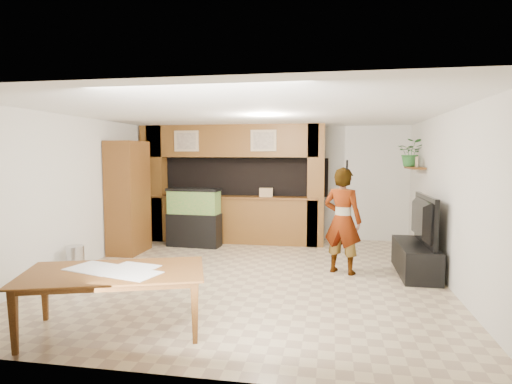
% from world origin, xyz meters
% --- Properties ---
extents(floor, '(6.50, 6.50, 0.00)m').
position_xyz_m(floor, '(0.00, 0.00, 0.00)').
color(floor, tan).
rests_on(floor, ground).
extents(ceiling, '(6.50, 6.50, 0.00)m').
position_xyz_m(ceiling, '(0.00, 0.00, 2.60)').
color(ceiling, white).
rests_on(ceiling, wall_back).
extents(wall_back, '(6.00, 0.00, 6.00)m').
position_xyz_m(wall_back, '(0.00, 3.25, 1.30)').
color(wall_back, beige).
rests_on(wall_back, floor).
extents(wall_left, '(0.00, 6.50, 6.50)m').
position_xyz_m(wall_left, '(-3.00, 0.00, 1.30)').
color(wall_left, beige).
rests_on(wall_left, floor).
extents(wall_right, '(0.00, 6.50, 6.50)m').
position_xyz_m(wall_right, '(3.00, 0.00, 1.30)').
color(wall_right, beige).
rests_on(wall_right, floor).
extents(partition, '(4.20, 0.99, 2.60)m').
position_xyz_m(partition, '(-0.95, 2.64, 1.31)').
color(partition, brown).
rests_on(partition, floor).
extents(wall_clock, '(0.05, 0.25, 0.25)m').
position_xyz_m(wall_clock, '(-2.97, 1.00, 1.90)').
color(wall_clock, black).
rests_on(wall_clock, wall_left).
extents(wall_shelf, '(0.25, 0.90, 0.04)m').
position_xyz_m(wall_shelf, '(2.85, 1.95, 1.70)').
color(wall_shelf, brown).
rests_on(wall_shelf, wall_right).
extents(pantry_cabinet, '(0.55, 0.91, 2.22)m').
position_xyz_m(pantry_cabinet, '(-2.70, 1.17, 1.11)').
color(pantry_cabinet, brown).
rests_on(pantry_cabinet, floor).
extents(trash_can, '(0.28, 0.28, 0.51)m').
position_xyz_m(trash_can, '(-2.73, -0.62, 0.25)').
color(trash_can, '#B2B2B7').
rests_on(trash_can, floor).
extents(aquarium, '(1.12, 0.42, 1.24)m').
position_xyz_m(aquarium, '(-1.60, 1.95, 0.61)').
color(aquarium, black).
rests_on(aquarium, floor).
extents(tv_stand, '(0.55, 1.51, 0.50)m').
position_xyz_m(tv_stand, '(2.65, 0.54, 0.25)').
color(tv_stand, black).
rests_on(tv_stand, floor).
extents(television, '(0.20, 1.39, 0.80)m').
position_xyz_m(television, '(2.65, 0.54, 0.90)').
color(television, black).
rests_on(television, tv_stand).
extents(photo_frame, '(0.03, 0.15, 0.20)m').
position_xyz_m(photo_frame, '(2.85, 1.78, 1.82)').
color(photo_frame, tan).
rests_on(photo_frame, wall_shelf).
extents(potted_plant, '(0.59, 0.55, 0.54)m').
position_xyz_m(potted_plant, '(2.82, 2.21, 1.99)').
color(potted_plant, '#27632A').
rests_on(potted_plant, wall_shelf).
extents(person, '(0.75, 0.64, 1.75)m').
position_xyz_m(person, '(1.46, 0.39, 0.88)').
color(person, '#A67E5B').
rests_on(person, floor).
extents(microphone, '(0.04, 0.10, 0.16)m').
position_xyz_m(microphone, '(1.51, 0.23, 1.79)').
color(microphone, black).
rests_on(microphone, person).
extents(dining_table, '(2.18, 1.64, 0.68)m').
position_xyz_m(dining_table, '(-1.05, -2.48, 0.34)').
color(dining_table, brown).
rests_on(dining_table, floor).
extents(newspaper_a, '(0.64, 0.53, 0.01)m').
position_xyz_m(newspaper_a, '(-0.81, -2.53, 0.69)').
color(newspaper_a, silver).
rests_on(newspaper_a, dining_table).
extents(newspaper_b, '(0.71, 0.59, 0.01)m').
position_xyz_m(newspaper_b, '(-1.31, -2.39, 0.69)').
color(newspaper_b, silver).
rests_on(newspaper_b, dining_table).
extents(newspaper_c, '(0.56, 0.46, 0.01)m').
position_xyz_m(newspaper_c, '(-0.90, -2.28, 0.69)').
color(newspaper_c, silver).
rests_on(newspaper_c, dining_table).
extents(counter_box, '(0.31, 0.22, 0.19)m').
position_xyz_m(counter_box, '(-0.12, 2.45, 1.14)').
color(counter_box, '#A58359').
rests_on(counter_box, partition).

